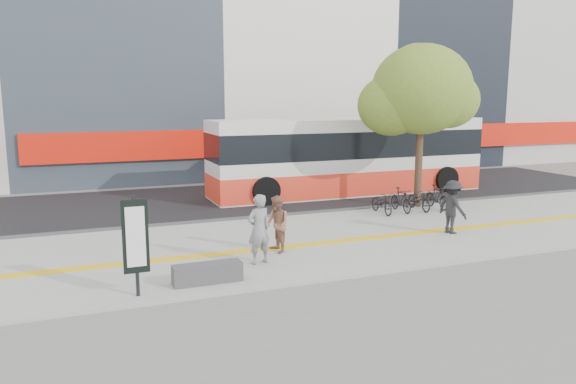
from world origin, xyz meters
name	(u,v)px	position (x,y,z in m)	size (l,w,h in m)	color
ground	(292,260)	(0.00, 0.00, 0.00)	(120.00, 120.00, 0.00)	slate
sidewalk	(273,245)	(0.00, 1.50, 0.04)	(40.00, 7.00, 0.08)	gray
tactile_strip	(279,247)	(0.00, 1.00, 0.09)	(40.00, 0.45, 0.01)	gold
street	(212,201)	(0.00, 9.00, 0.03)	(40.00, 8.00, 0.06)	black
curb	(239,219)	(0.00, 5.00, 0.07)	(40.00, 0.25, 0.14)	#363638
bench	(207,273)	(-2.60, -1.20, 0.30)	(1.60, 0.45, 0.45)	#363638
signboard	(135,238)	(-4.20, -1.51, 1.37)	(0.55, 0.10, 2.20)	black
street_tree	(419,92)	(7.18, 4.82, 4.51)	(4.40, 3.80, 6.31)	#362218
bus	(348,158)	(6.12, 8.50, 1.62)	(12.42, 2.95, 3.31)	silver
bicycle_row	(409,200)	(6.36, 4.00, 0.50)	(3.01, 1.56, 0.89)	black
seated_woman	(259,229)	(-1.01, -0.22, 0.99)	(0.66, 0.43, 1.81)	black
pedestrian_tan	(277,224)	(-0.21, 0.60, 0.87)	(0.77, 0.60, 1.58)	#8A5B44
pedestrian_dark	(452,207)	(5.66, 0.61, 0.92)	(1.08, 0.62, 1.68)	black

